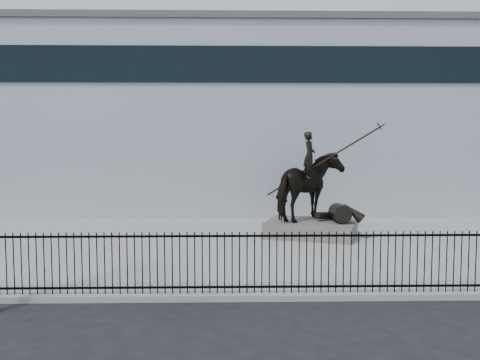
{
  "coord_description": "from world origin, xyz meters",
  "views": [
    {
      "loc": [
        -1.58,
        -12.04,
        4.05
      ],
      "look_at": [
        -1.16,
        6.0,
        2.49
      ],
      "focal_mm": 42.0,
      "sensor_mm": 36.0,
      "label": 1
    }
  ],
  "objects": [
    {
      "name": "ground",
      "position": [
        0.0,
        0.0,
        0.0
      ],
      "size": [
        120.0,
        120.0,
        0.0
      ],
      "primitive_type": "plane",
      "color": "black",
      "rests_on": "ground"
    },
    {
      "name": "plaza",
      "position": [
        0.0,
        7.0,
        0.07
      ],
      "size": [
        30.0,
        12.0,
        0.15
      ],
      "primitive_type": "cube",
      "color": "gray",
      "rests_on": "ground"
    },
    {
      "name": "building",
      "position": [
        0.0,
        20.0,
        4.5
      ],
      "size": [
        44.0,
        14.0,
        9.0
      ],
      "primitive_type": "cube",
      "color": "#B1B8C1",
      "rests_on": "ground"
    },
    {
      "name": "picket_fence",
      "position": [
        0.0,
        1.25,
        0.9
      ],
      "size": [
        22.1,
        0.1,
        1.5
      ],
      "color": "black",
      "rests_on": "plaza"
    },
    {
      "name": "statue_plinth",
      "position": [
        1.55,
        8.48,
        0.45
      ],
      "size": [
        3.72,
        3.09,
        0.6
      ],
      "primitive_type": "cube",
      "rotation": [
        0.0,
        0.0,
        -0.32
      ],
      "color": "#514F4A",
      "rests_on": "plaza"
    },
    {
      "name": "equestrian_statue",
      "position": [
        1.61,
        8.47,
        2.0
      ],
      "size": [
        3.91,
        3.08,
        3.47
      ],
      "rotation": [
        0.0,
        0.0,
        -0.32
      ],
      "color": "black",
      "rests_on": "statue_plinth"
    }
  ]
}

